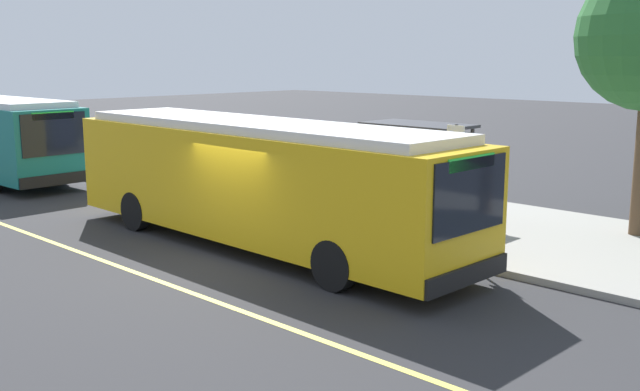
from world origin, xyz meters
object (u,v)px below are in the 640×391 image
transit_bus_main (258,179)px  pedestrian_commuter (379,189)px  waiting_bench (413,194)px  route_sign_post (455,169)px

transit_bus_main → pedestrian_commuter: 3.29m
transit_bus_main → pedestrian_commuter: bearing=69.4°
transit_bus_main → pedestrian_commuter: transit_bus_main is taller
transit_bus_main → pedestrian_commuter: (1.14, 3.04, -0.50)m
waiting_bench → route_sign_post: route_sign_post is taller
route_sign_post → pedestrian_commuter: (-2.60, 0.59, -0.84)m
transit_bus_main → waiting_bench: (0.59, 5.21, -0.98)m
transit_bus_main → route_sign_post: same height
route_sign_post → transit_bus_main: bearing=-146.8°
waiting_bench → transit_bus_main: bearing=-96.5°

